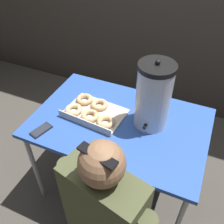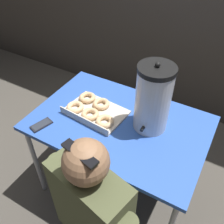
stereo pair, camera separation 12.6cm
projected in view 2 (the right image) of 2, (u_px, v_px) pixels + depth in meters
name	position (u px, v px, depth m)	size (l,w,h in m)	color
ground_plane	(117.00, 185.00, 2.10)	(12.00, 12.00, 0.00)	#4C473F
folding_table	(119.00, 128.00, 1.64)	(1.12, 0.75, 0.74)	#2D56B2
donut_box	(93.00, 110.00, 1.66)	(0.41, 0.30, 0.05)	beige
coffee_urn	(153.00, 99.00, 1.44)	(0.21, 0.24, 0.45)	silver
cell_phone	(41.00, 125.00, 1.58)	(0.10, 0.15, 0.01)	black
person_seated	(93.00, 221.00, 1.31)	(0.53, 0.29, 1.15)	#33332D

